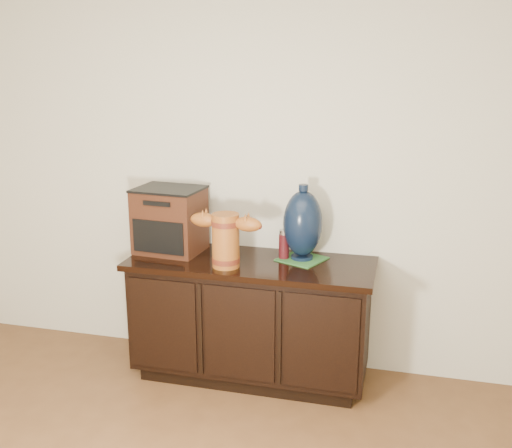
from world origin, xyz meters
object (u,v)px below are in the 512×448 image
(terracotta_vessel, at_px, (226,237))
(tv_radio, at_px, (170,220))
(lamp_base, at_px, (303,224))
(sideboard, at_px, (251,318))
(spray_can, at_px, (284,245))

(terracotta_vessel, bearing_deg, tv_radio, 161.76)
(terracotta_vessel, distance_m, lamp_base, 0.47)
(sideboard, distance_m, tv_radio, 0.78)
(terracotta_vessel, height_order, lamp_base, lamp_base)
(terracotta_vessel, distance_m, spray_can, 0.38)
(tv_radio, distance_m, lamp_base, 0.82)
(tv_radio, relative_size, spray_can, 2.35)
(terracotta_vessel, distance_m, tv_radio, 0.46)
(sideboard, height_order, tv_radio, tv_radio)
(terracotta_vessel, relative_size, tv_radio, 1.05)
(tv_radio, bearing_deg, spray_can, 6.77)
(tv_radio, height_order, spray_can, tv_radio)
(terracotta_vessel, bearing_deg, spray_can, 43.02)
(sideboard, height_order, terracotta_vessel, terracotta_vessel)
(tv_radio, bearing_deg, lamp_base, 7.55)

